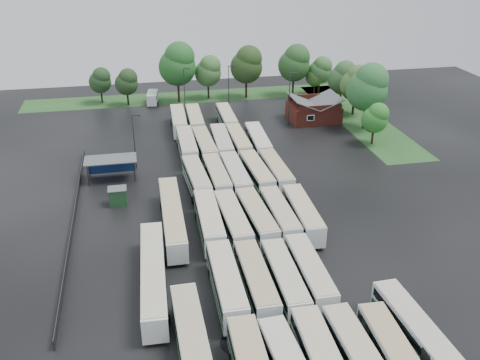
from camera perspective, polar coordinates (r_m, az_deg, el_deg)
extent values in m
plane|color=black|center=(71.10, 0.34, -6.06)|extent=(160.00, 160.00, 0.00)
cube|color=maroon|center=(114.05, 7.85, 7.15)|extent=(10.00, 8.00, 3.40)
cube|color=#4C4F51|center=(112.49, 6.71, 8.34)|extent=(5.07, 8.60, 2.19)
cube|color=#4C4F51|center=(114.10, 9.13, 8.44)|extent=(5.07, 8.60, 2.19)
cube|color=maroon|center=(109.80, 8.58, 7.58)|extent=(9.00, 0.20, 1.20)
cube|color=silver|center=(109.70, 7.54, 6.58)|extent=(1.60, 0.12, 1.20)
cylinder|color=#2D2D30|center=(87.27, -15.92, 0.47)|extent=(0.16, 0.16, 3.40)
cylinder|color=#2D2D30|center=(86.88, -11.20, 0.87)|extent=(0.16, 0.16, 3.40)
cylinder|color=#2D2D30|center=(90.19, -15.81, 1.31)|extent=(0.16, 0.16, 3.40)
cylinder|color=#2D2D30|center=(89.81, -11.25, 1.71)|extent=(0.16, 0.16, 3.40)
cube|color=#4C4F51|center=(87.75, -13.67, 2.17)|extent=(8.20, 4.20, 0.15)
cube|color=navy|center=(90.24, -13.53, 1.53)|extent=(7.60, 0.08, 2.60)
cube|color=#1A4121|center=(80.47, -12.90, -1.73)|extent=(2.50, 2.00, 2.50)
cube|color=#4C4F51|center=(79.89, -12.99, -0.90)|extent=(2.70, 2.20, 0.12)
cube|color=#255120|center=(130.33, -4.67, 8.86)|extent=(80.00, 10.00, 0.01)
cube|color=#255120|center=(118.15, 12.42, 6.57)|extent=(10.00, 50.00, 0.01)
cube|color=#2D2D30|center=(77.22, -17.31, -4.07)|extent=(0.10, 50.00, 1.20)
cylinder|color=black|center=(53.01, 0.44, -18.37)|extent=(2.78, 1.05, 1.05)
cylinder|color=black|center=(53.33, 4.16, -18.17)|extent=(2.64, 0.99, 0.99)
cube|color=#C7B590|center=(49.60, 9.00, -17.75)|extent=(2.93, 12.61, 0.13)
cylinder|color=black|center=(54.46, 7.26, -17.19)|extent=(2.75, 1.03, 1.03)
cube|color=black|center=(51.27, 12.71, -17.91)|extent=(2.90, 12.25, 0.93)
cube|color=tan|center=(50.64, 12.81, -17.14)|extent=(2.73, 12.38, 0.13)
cylinder|color=black|center=(55.33, 10.79, -16.68)|extent=(2.70, 1.02, 1.02)
cube|color=silver|center=(52.68, 16.22, -17.89)|extent=(3.08, 12.62, 2.87)
cube|color=black|center=(52.30, 16.30, -17.43)|extent=(3.13, 12.12, 0.92)
cube|color=tan|center=(51.69, 16.42, -16.68)|extent=(2.96, 12.24, 0.13)
cylinder|color=black|center=(56.20, 14.17, -16.31)|extent=(2.66, 1.00, 1.00)
cube|color=silver|center=(59.28, -1.47, -10.98)|extent=(2.89, 13.10, 2.99)
cube|color=black|center=(58.93, -1.47, -10.51)|extent=(2.95, 12.58, 0.96)
cube|color=#16471F|center=(59.67, -1.46, -11.48)|extent=(2.94, 12.84, 0.66)
cube|color=beige|center=(58.37, -1.49, -9.75)|extent=(2.78, 12.71, 0.13)
cylinder|color=black|center=(56.98, -0.69, -14.65)|extent=(2.78, 1.05, 1.05)
cylinder|color=black|center=(63.50, -2.13, -9.86)|extent=(2.78, 1.05, 1.05)
cube|color=silver|center=(59.73, 1.72, -10.75)|extent=(2.69, 12.59, 2.88)
cube|color=black|center=(59.39, 1.72, -10.30)|extent=(2.75, 12.08, 0.92)
cube|color=#1B5426|center=(60.11, 1.71, -11.24)|extent=(2.74, 12.34, 0.63)
cube|color=tan|center=(58.86, 1.73, -9.58)|extent=(2.58, 12.21, 0.13)
cylinder|color=black|center=(57.54, 2.63, -14.23)|extent=(2.67, 1.01, 1.01)
cylinder|color=black|center=(63.75, 0.87, -9.70)|extent=(2.67, 1.01, 1.01)
cube|color=silver|center=(60.22, 4.78, -10.52)|extent=(2.77, 12.50, 2.86)
cube|color=black|center=(59.89, 4.79, -10.08)|extent=(2.83, 12.00, 0.91)
cube|color=#225330|center=(60.59, 4.75, -11.00)|extent=(2.82, 12.25, 0.63)
cube|color=#BEB79B|center=(59.36, 4.83, -9.37)|extent=(2.66, 12.12, 0.12)
cylinder|color=black|center=(58.09, 5.82, -13.92)|extent=(2.65, 1.00, 1.00)
cylinder|color=black|center=(64.16, 3.75, -9.51)|extent=(2.65, 1.00, 1.00)
cube|color=silver|center=(61.47, 7.44, -9.82)|extent=(2.80, 12.51, 2.86)
cube|color=black|center=(61.15, 7.47, -9.39)|extent=(2.85, 12.01, 0.91)
cube|color=#155324|center=(61.84, 7.40, -10.30)|extent=(2.84, 12.26, 0.63)
cube|color=beige|center=(60.63, 7.52, -8.68)|extent=(2.69, 12.13, 0.12)
cylinder|color=black|center=(59.35, 8.59, -13.11)|extent=(2.65, 1.00, 1.00)
cylinder|color=black|center=(65.37, 6.26, -8.88)|extent=(2.65, 1.00, 1.00)
cube|color=silver|center=(70.75, -3.31, -4.41)|extent=(3.00, 13.09, 2.99)
cube|color=black|center=(70.45, -3.32, -3.99)|extent=(3.05, 12.57, 0.96)
cube|color=#104A1A|center=(71.08, -3.30, -4.87)|extent=(3.05, 12.83, 0.66)
cube|color=beige|center=(69.99, -3.34, -3.31)|extent=(2.88, 12.70, 0.13)
cylinder|color=black|center=(67.99, -2.76, -7.22)|extent=(2.77, 1.04, 1.04)
cylinder|color=black|center=(75.08, -3.75, -3.83)|extent=(2.77, 1.04, 1.04)
cube|color=silver|center=(70.76, -0.77, -4.39)|extent=(3.09, 12.90, 2.94)
cube|color=black|center=(70.47, -0.77, -3.97)|extent=(3.13, 12.39, 0.94)
cube|color=#0E4717|center=(71.08, -0.77, -4.84)|extent=(3.13, 12.64, 0.65)
cube|color=beige|center=(70.01, -0.78, -3.31)|extent=(2.97, 12.51, 0.13)
cylinder|color=black|center=(68.08, -0.11, -7.15)|extent=(2.72, 1.03, 1.03)
cylinder|color=black|center=(74.99, -1.35, -3.83)|extent=(2.72, 1.03, 1.03)
cube|color=silver|center=(71.47, 1.78, -4.08)|extent=(3.31, 12.88, 2.92)
cube|color=black|center=(71.19, 1.78, -3.67)|extent=(3.34, 12.37, 0.94)
cube|color=#14461E|center=(71.79, 1.77, -4.52)|extent=(3.35, 12.63, 0.64)
cube|color=tan|center=(70.74, 1.79, -3.01)|extent=(3.18, 12.49, 0.13)
cylinder|color=black|center=(68.83, 2.53, -6.78)|extent=(2.71, 1.02, 1.02)
cylinder|color=black|center=(75.66, 1.06, -3.54)|extent=(2.71, 1.02, 1.02)
cube|color=silver|center=(72.31, 4.24, -3.81)|extent=(2.70, 12.43, 2.84)
cube|color=black|center=(72.03, 4.25, -3.42)|extent=(2.76, 11.94, 0.91)
cube|color=#155321|center=(72.62, 4.22, -4.24)|extent=(2.75, 12.19, 0.63)
cube|color=#BAAD8A|center=(71.60, 4.27, -2.79)|extent=(2.59, 12.06, 0.12)
cylinder|color=black|center=(69.76, 5.06, -6.40)|extent=(2.64, 0.99, 0.99)
cylinder|color=black|center=(76.34, 3.42, -3.31)|extent=(2.64, 0.99, 0.99)
cube|color=silver|center=(72.83, 6.70, -3.66)|extent=(3.06, 12.80, 2.92)
cube|color=black|center=(72.55, 6.72, -3.26)|extent=(3.10, 12.29, 0.93)
cube|color=#125720|center=(73.14, 6.67, -4.10)|extent=(3.10, 12.55, 0.64)
cube|color=#CAB48B|center=(72.11, 6.76, -2.61)|extent=(2.94, 12.41, 0.13)
cylinder|color=black|center=(70.26, 7.64, -6.28)|extent=(2.70, 1.02, 1.02)
cylinder|color=black|center=(76.91, 5.73, -3.16)|extent=(2.70, 1.02, 1.02)
cube|color=silver|center=(82.55, -4.65, 0.10)|extent=(3.23, 12.63, 2.87)
cube|color=black|center=(82.30, -4.67, 0.46)|extent=(3.27, 12.14, 0.92)
cube|color=#1D4F27|center=(82.82, -4.64, -0.29)|extent=(3.27, 12.39, 0.63)
cube|color=#B1A78D|center=(81.92, -4.69, 1.04)|extent=(3.11, 12.25, 0.13)
cylinder|color=black|center=(79.62, -4.25, -2.05)|extent=(2.66, 1.00, 1.00)
cylinder|color=black|center=(86.76, -4.95, 0.36)|extent=(2.66, 1.00, 1.00)
cube|color=silver|center=(83.07, -2.49, 0.32)|extent=(2.81, 12.44, 2.84)
cube|color=black|center=(82.83, -2.50, 0.68)|extent=(2.87, 11.95, 0.91)
cube|color=#1E5328|center=(83.34, -2.48, -0.07)|extent=(2.86, 12.19, 0.62)
cube|color=tan|center=(82.46, -2.51, 1.25)|extent=(2.70, 12.07, 0.12)
cylinder|color=black|center=(80.19, -2.02, -1.78)|extent=(2.63, 0.99, 0.99)
cylinder|color=black|center=(87.23, -2.89, 0.57)|extent=(2.63, 0.99, 0.99)
cube|color=silver|center=(83.22, -0.48, 0.45)|extent=(2.82, 12.86, 2.94)
cube|color=black|center=(82.98, -0.48, 0.82)|extent=(2.87, 12.35, 0.94)
cube|color=#115021|center=(83.50, -0.48, 0.05)|extent=(2.87, 12.61, 0.65)
cube|color=#B8B39F|center=(82.59, -0.49, 1.41)|extent=(2.71, 12.48, 0.13)
cylinder|color=black|center=(80.26, 0.08, -1.72)|extent=(2.73, 1.03, 1.03)
cylinder|color=black|center=(87.50, -0.99, 0.69)|extent=(2.73, 1.03, 1.03)
cube|color=silver|center=(84.22, 1.77, 0.72)|extent=(3.16, 12.68, 2.88)
cube|color=black|center=(83.98, 1.77, 1.08)|extent=(3.20, 12.18, 0.92)
cube|color=#21522C|center=(84.49, 1.76, 0.33)|extent=(3.20, 12.43, 0.63)
cube|color=tan|center=(83.61, 1.78, 1.65)|extent=(3.04, 12.29, 0.13)
cylinder|color=black|center=(81.33, 2.39, -1.36)|extent=(2.67, 1.01, 1.01)
cylinder|color=black|center=(88.39, 1.17, 0.95)|extent=(2.67, 1.01, 1.01)
cube|color=silver|center=(84.94, 3.84, 0.88)|extent=(2.82, 12.46, 2.84)
cube|color=black|center=(84.70, 3.85, 1.23)|extent=(2.87, 11.96, 0.91)
cube|color=#245531|center=(85.20, 3.83, 0.50)|extent=(2.87, 12.21, 0.63)
cube|color=tan|center=(84.33, 3.87, 1.79)|extent=(2.71, 12.08, 0.12)
cylinder|color=black|center=(82.11, 4.52, -1.16)|extent=(2.64, 0.99, 0.99)
cylinder|color=black|center=(89.01, 3.16, 1.10)|extent=(2.64, 0.99, 0.99)
cube|color=silver|center=(95.05, -5.68, 3.63)|extent=(2.86, 13.03, 2.98)
cube|color=black|center=(94.83, -5.70, 3.97)|extent=(2.92, 12.51, 0.95)
cube|color=#114A1C|center=(95.29, -5.67, 3.27)|extent=(2.91, 12.77, 0.66)
cube|color=#BEB298|center=(94.49, -5.72, 4.50)|extent=(2.75, 12.64, 0.13)
cylinder|color=black|center=(91.80, -5.36, 1.82)|extent=(2.76, 1.04, 1.04)
cylinder|color=black|center=(99.45, -5.91, 3.71)|extent=(2.76, 1.04, 1.04)
cube|color=silver|center=(94.91, -3.81, 3.65)|extent=(2.97, 12.82, 2.92)
cube|color=black|center=(94.69, -3.82, 3.97)|extent=(3.02, 12.31, 0.94)
cube|color=#1B4E24|center=(95.15, -3.80, 3.29)|extent=(3.01, 12.56, 0.64)
cube|color=tan|center=(94.35, -3.84, 4.50)|extent=(2.85, 12.43, 0.13)
cylinder|color=black|center=(91.74, -3.43, 1.87)|extent=(2.71, 1.02, 1.02)
cylinder|color=black|center=(99.21, -4.12, 3.72)|extent=(2.71, 1.02, 1.02)
cube|color=silver|center=(95.67, -1.97, 3.90)|extent=(3.20, 13.09, 2.98)
cube|color=black|center=(95.45, -1.97, 4.23)|extent=(3.24, 12.57, 0.95)
cube|color=#20532D|center=(95.92, -1.96, 3.53)|extent=(3.24, 12.83, 0.66)
cube|color=#B3AD97|center=(95.11, -1.98, 4.76)|extent=(3.07, 12.69, 0.13)
cylinder|color=black|center=(92.46, -1.52, 2.11)|extent=(2.76, 1.04, 1.04)
cylinder|color=black|center=(100.04, -2.35, 3.96)|extent=(2.76, 1.04, 1.04)
cube|color=silver|center=(96.45, -0.17, 4.05)|extent=(2.64, 12.52, 2.87)
cube|color=black|center=(96.24, -0.17, 4.37)|extent=(2.70, 12.02, 0.92)
cube|color=#1E492A|center=(96.68, -0.17, 3.70)|extent=(2.69, 12.27, 0.63)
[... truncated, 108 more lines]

